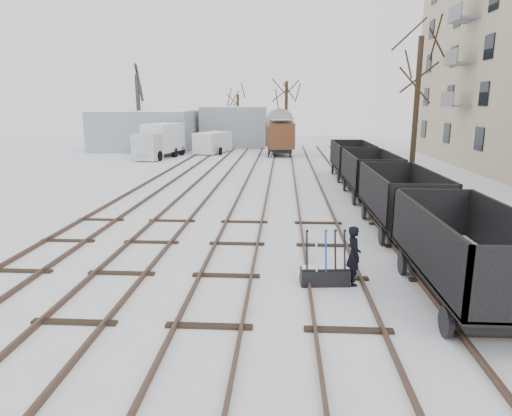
{
  "coord_description": "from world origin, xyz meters",
  "views": [
    {
      "loc": [
        1.57,
        -11.99,
        4.73
      ],
      "look_at": [
        0.63,
        3.45,
        1.2
      ],
      "focal_mm": 32.0,
      "sensor_mm": 36.0,
      "label": 1
    }
  ],
  "objects_px": {
    "worker": "(354,256)",
    "lorry": "(160,141)",
    "crane": "(140,130)",
    "freight_wagon_a": "(466,268)",
    "panel_van": "(213,142)",
    "ground_frame": "(325,275)",
    "box_van_wagon": "(280,135)"
  },
  "relations": [
    {
      "from": "ground_frame",
      "to": "worker",
      "type": "distance_m",
      "value": 0.92
    },
    {
      "from": "panel_van",
      "to": "worker",
      "type": "bearing_deg",
      "value": -57.04
    },
    {
      "from": "freight_wagon_a",
      "to": "panel_van",
      "type": "height_order",
      "value": "freight_wagon_a"
    },
    {
      "from": "worker",
      "to": "lorry",
      "type": "distance_m",
      "value": 31.54
    },
    {
      "from": "box_van_wagon",
      "to": "freight_wagon_a",
      "type": "bearing_deg",
      "value": -90.99
    },
    {
      "from": "ground_frame",
      "to": "crane",
      "type": "bearing_deg",
      "value": 109.68
    },
    {
      "from": "box_van_wagon",
      "to": "panel_van",
      "type": "relative_size",
      "value": 0.94
    },
    {
      "from": "ground_frame",
      "to": "crane",
      "type": "height_order",
      "value": "crane"
    },
    {
      "from": "box_van_wagon",
      "to": "panel_van",
      "type": "bearing_deg",
      "value": 156.02
    },
    {
      "from": "lorry",
      "to": "box_van_wagon",
      "type": "bearing_deg",
      "value": 24.67
    },
    {
      "from": "ground_frame",
      "to": "worker",
      "type": "bearing_deg",
      "value": 2.5
    },
    {
      "from": "worker",
      "to": "lorry",
      "type": "xyz_separation_m",
      "value": [
        -12.94,
        28.75,
        0.75
      ]
    },
    {
      "from": "crane",
      "to": "freight_wagon_a",
      "type": "bearing_deg",
      "value": -72.38
    },
    {
      "from": "lorry",
      "to": "crane",
      "type": "distance_m",
      "value": 5.16
    },
    {
      "from": "lorry",
      "to": "freight_wagon_a",
      "type": "bearing_deg",
      "value": -51.12
    },
    {
      "from": "ground_frame",
      "to": "worker",
      "type": "xyz_separation_m",
      "value": [
        0.75,
        0.1,
        0.52
      ]
    },
    {
      "from": "freight_wagon_a",
      "to": "box_van_wagon",
      "type": "xyz_separation_m",
      "value": [
        -4.83,
        32.24,
        1.09
      ]
    },
    {
      "from": "ground_frame",
      "to": "box_van_wagon",
      "type": "distance_m",
      "value": 31.45
    },
    {
      "from": "freight_wagon_a",
      "to": "box_van_wagon",
      "type": "relative_size",
      "value": 1.19
    },
    {
      "from": "worker",
      "to": "crane",
      "type": "distance_m",
      "value": 36.57
    },
    {
      "from": "ground_frame",
      "to": "box_van_wagon",
      "type": "xyz_separation_m",
      "value": [
        -1.54,
        31.37,
        1.68
      ]
    },
    {
      "from": "box_van_wagon",
      "to": "panel_van",
      "type": "xyz_separation_m",
      "value": [
        -6.55,
        1.69,
        -0.89
      ]
    },
    {
      "from": "freight_wagon_a",
      "to": "worker",
      "type": "bearing_deg",
      "value": 159.05
    },
    {
      "from": "ground_frame",
      "to": "freight_wagon_a",
      "type": "relative_size",
      "value": 0.26
    },
    {
      "from": "ground_frame",
      "to": "panel_van",
      "type": "height_order",
      "value": "panel_van"
    },
    {
      "from": "worker",
      "to": "lorry",
      "type": "bearing_deg",
      "value": 16.01
    },
    {
      "from": "ground_frame",
      "to": "panel_van",
      "type": "relative_size",
      "value": 0.29
    },
    {
      "from": "lorry",
      "to": "worker",
      "type": "bearing_deg",
      "value": -54.39
    },
    {
      "from": "panel_van",
      "to": "freight_wagon_a",
      "type": "bearing_deg",
      "value": -53.52
    },
    {
      "from": "ground_frame",
      "to": "crane",
      "type": "distance_m",
      "value": 36.37
    },
    {
      "from": "box_van_wagon",
      "to": "lorry",
      "type": "xyz_separation_m",
      "value": [
        -10.65,
        -2.51,
        -0.41
      ]
    },
    {
      "from": "worker",
      "to": "crane",
      "type": "bearing_deg",
      "value": 17.69
    }
  ]
}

